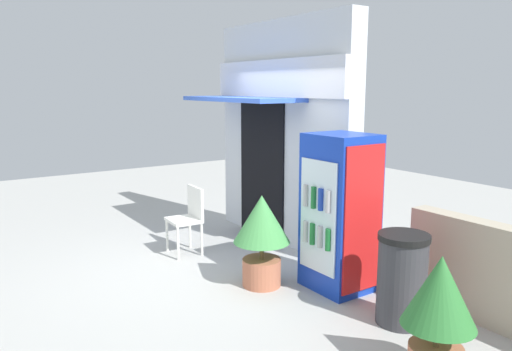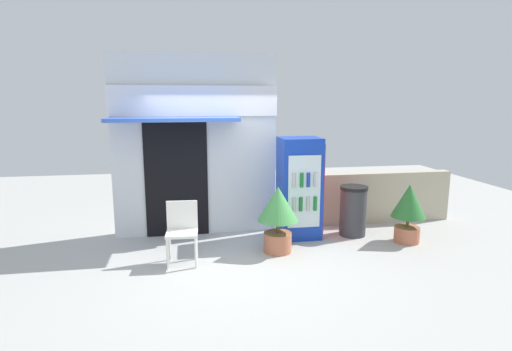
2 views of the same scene
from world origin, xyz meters
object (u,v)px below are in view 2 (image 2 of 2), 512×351
Objects in this scene: potted_plant_curbside at (409,208)px; drink_cooler at (300,188)px; plastic_chair at (182,227)px; trash_bin at (353,211)px; potted_plant_near_shop at (278,212)px.

drink_cooler is at bearing 160.69° from potted_plant_curbside.
drink_cooler is 2.24m from plastic_chair.
potted_plant_curbside reaches higher than trash_bin.
drink_cooler is 1.75× the size of potted_plant_curbside.
drink_cooler reaches higher than trash_bin.
potted_plant_near_shop is at bearing -128.33° from drink_cooler.
plastic_chair is at bearing -165.81° from trash_bin.
trash_bin is (1.51, 0.59, -0.21)m from potted_plant_near_shop.
potted_plant_curbside reaches higher than plastic_chair.
drink_cooler is 1.87m from potted_plant_curbside.
trash_bin is at bearing 146.26° from potted_plant_curbside.
potted_plant_near_shop is at bearing 6.53° from plastic_chair.
plastic_chair is at bearing -173.47° from potted_plant_near_shop.
drink_cooler reaches higher than potted_plant_near_shop.
potted_plant_near_shop is 1.06× the size of potted_plant_curbside.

